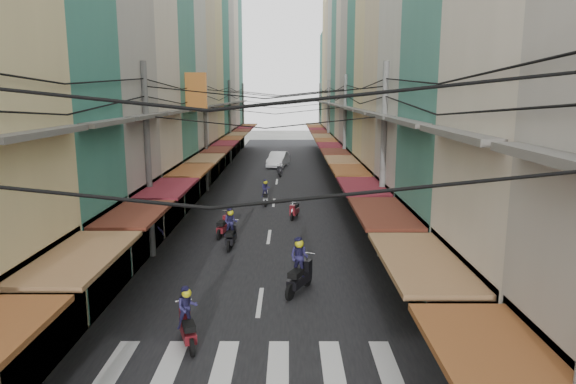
{
  "coord_description": "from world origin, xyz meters",
  "views": [
    {
      "loc": [
        0.98,
        -18.21,
        6.9
      ],
      "look_at": [
        0.93,
        4.99,
        2.45
      ],
      "focal_mm": 32.0,
      "sensor_mm": 36.0,
      "label": 1
    }
  ],
  "objects_px": {
    "bicycle": "(456,273)",
    "market_umbrella": "(495,246)",
    "white_car": "(278,167)",
    "traffic_sign": "(457,262)"
  },
  "relations": [
    {
      "from": "market_umbrella",
      "to": "white_car",
      "type": "bearing_deg",
      "value": 102.14
    },
    {
      "from": "bicycle",
      "to": "market_umbrella",
      "type": "relative_size",
      "value": 0.64
    },
    {
      "from": "bicycle",
      "to": "market_umbrella",
      "type": "height_order",
      "value": "market_umbrella"
    },
    {
      "from": "bicycle",
      "to": "traffic_sign",
      "type": "relative_size",
      "value": 0.55
    },
    {
      "from": "white_car",
      "to": "traffic_sign",
      "type": "relative_size",
      "value": 1.61
    },
    {
      "from": "white_car",
      "to": "bicycle",
      "type": "distance_m",
      "value": 30.66
    },
    {
      "from": "market_umbrella",
      "to": "traffic_sign",
      "type": "bearing_deg",
      "value": -139.93
    },
    {
      "from": "white_car",
      "to": "market_umbrella",
      "type": "height_order",
      "value": "market_umbrella"
    },
    {
      "from": "bicycle",
      "to": "market_umbrella",
      "type": "xyz_separation_m",
      "value": [
        -0.3,
        -4.14,
        2.38
      ]
    },
    {
      "from": "white_car",
      "to": "traffic_sign",
      "type": "height_order",
      "value": "traffic_sign"
    }
  ]
}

